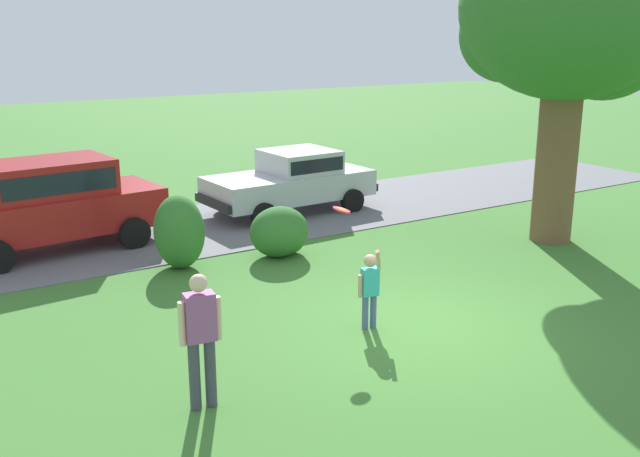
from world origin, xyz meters
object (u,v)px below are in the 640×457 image
(frisbee, at_px, (342,210))
(adult_onlooker, at_px, (201,334))
(oak_tree_large, at_px, (572,18))
(parked_suv, at_px, (50,200))
(child_thrower, at_px, (370,285))
(parked_sedan, at_px, (292,179))

(frisbee, relative_size, adult_onlooker, 0.16)
(frisbee, bearing_deg, oak_tree_large, 11.72)
(frisbee, bearing_deg, parked_suv, 114.81)
(oak_tree_large, height_order, frisbee, oak_tree_large)
(child_thrower, bearing_deg, parked_sedan, 68.58)
(oak_tree_large, height_order, parked_suv, oak_tree_large)
(frisbee, height_order, adult_onlooker, frisbee)
(parked_suv, bearing_deg, adult_onlooker, -90.22)
(oak_tree_large, relative_size, frisbee, 24.11)
(oak_tree_large, xyz_separation_m, frisbee, (-6.68, -1.38, -2.91))
(oak_tree_large, bearing_deg, parked_sedan, 125.21)
(adult_onlooker, bearing_deg, parked_suv, 89.78)
(oak_tree_large, relative_size, child_thrower, 5.35)
(child_thrower, height_order, frisbee, frisbee)
(parked_suv, xyz_separation_m, child_thrower, (3.16, -6.95, -0.36))
(frisbee, distance_m, adult_onlooker, 3.42)
(child_thrower, xyz_separation_m, frisbee, (-0.18, 0.52, 1.11))
(child_thrower, bearing_deg, parked_suv, 114.42)
(child_thrower, xyz_separation_m, adult_onlooker, (-3.18, -0.89, 0.27))
(parked_suv, distance_m, frisbee, 7.12)
(parked_suv, xyz_separation_m, adult_onlooker, (-0.03, -7.84, -0.09))
(oak_tree_large, distance_m, parked_suv, 11.48)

